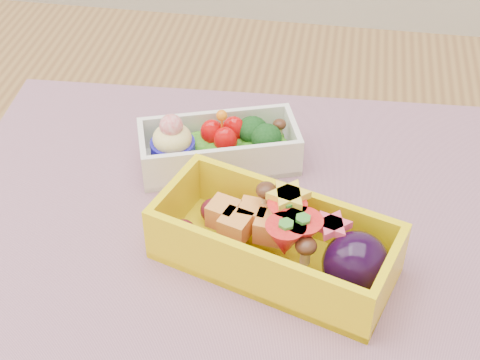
% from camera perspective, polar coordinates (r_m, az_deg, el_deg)
% --- Properties ---
extents(table, '(1.20, 0.80, 0.75)m').
position_cam_1_polar(table, '(0.69, -2.86, -10.18)').
color(table, brown).
rests_on(table, ground).
extents(placemat, '(0.54, 0.42, 0.00)m').
position_cam_1_polar(placemat, '(0.63, -0.75, -2.89)').
color(placemat, '#A06E7E').
rests_on(placemat, table).
extents(bento_white, '(0.16, 0.11, 0.06)m').
position_cam_1_polar(bento_white, '(0.67, -1.77, 2.75)').
color(bento_white, silver).
rests_on(bento_white, placemat).
extents(bento_yellow, '(0.21, 0.14, 0.07)m').
position_cam_1_polar(bento_yellow, '(0.57, 3.22, -4.98)').
color(bento_yellow, yellow).
rests_on(bento_yellow, placemat).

